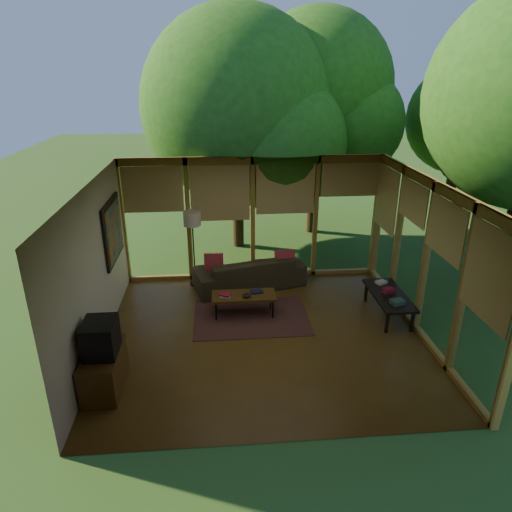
{
  "coord_description": "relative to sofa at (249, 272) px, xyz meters",
  "views": [
    {
      "loc": [
        -0.74,
        -6.87,
        4.35
      ],
      "look_at": [
        -0.09,
        0.7,
        1.23
      ],
      "focal_mm": 32.0,
      "sensor_mm": 36.0,
      "label": 1
    }
  ],
  "objects": [
    {
      "name": "pillow_left",
      "position": [
        -0.75,
        -0.05,
        0.24
      ],
      "size": [
        0.4,
        0.21,
        0.42
      ],
      "primitive_type": "cube",
      "rotation": [
        -0.21,
        0.0,
        0.0
      ],
      "color": "maroon",
      "rests_on": "sofa"
    },
    {
      "name": "window_wall_right",
      "position": [
        2.86,
        -2.0,
        1.01
      ],
      "size": [
        0.12,
        5.0,
        2.7
      ],
      "primitive_type": "cube",
      "color": "#A37E32",
      "rests_on": "ground"
    },
    {
      "name": "wall_painting",
      "position": [
        -2.6,
        -0.6,
        1.21
      ],
      "size": [
        0.06,
        1.35,
        1.15
      ],
      "color": "black",
      "rests_on": "wall_left"
    },
    {
      "name": "ct_book_lower",
      "position": [
        -0.55,
        -1.29,
        0.1
      ],
      "size": [
        0.22,
        0.18,
        0.03
      ],
      "primitive_type": "cube",
      "rotation": [
        0.0,
        0.0,
        -0.2
      ],
      "color": "beige",
      "rests_on": "coffee_table"
    },
    {
      "name": "window_wall_back",
      "position": [
        0.11,
        0.5,
        1.01
      ],
      "size": [
        5.5,
        0.12,
        2.7
      ],
      "primitive_type": "cube",
      "color": "#A37E32",
      "rests_on": "ground"
    },
    {
      "name": "wall_left",
      "position": [
        -2.64,
        -2.0,
        1.01
      ],
      "size": [
        0.04,
        5.0,
        2.7
      ],
      "primitive_type": "cube",
      "color": "beige",
      "rests_on": "ground"
    },
    {
      "name": "ct_book_side",
      "position": [
        0.05,
        -1.16,
        0.1
      ],
      "size": [
        0.24,
        0.19,
        0.03
      ],
      "primitive_type": "cube",
      "rotation": [
        0.0,
        0.0,
        0.13
      ],
      "color": "#161831",
      "rests_on": "coffee_table"
    },
    {
      "name": "television",
      "position": [
        -2.34,
        -3.21,
        0.51
      ],
      "size": [
        0.45,
        0.55,
        0.5
      ],
      "primitive_type": "cube",
      "color": "black",
      "rests_on": "media_cabinet"
    },
    {
      "name": "coffee_table",
      "position": [
        -0.2,
        -1.24,
        0.05
      ],
      "size": [
        1.2,
        0.5,
        0.43
      ],
      "color": "#573917",
      "rests_on": "floor"
    },
    {
      "name": "sofa",
      "position": [
        0.0,
        0.0,
        0.0
      ],
      "size": [
        2.47,
        1.48,
        0.68
      ],
      "primitive_type": "imported",
      "rotation": [
        0.0,
        0.0,
        3.41
      ],
      "color": "#372E1B",
      "rests_on": "floor"
    },
    {
      "name": "ceiling",
      "position": [
        0.11,
        -2.0,
        2.36
      ],
      "size": [
        5.5,
        5.5,
        0.0
      ],
      "primitive_type": "plane",
      "rotation": [
        3.14,
        0.0,
        0.0
      ],
      "color": "silver",
      "rests_on": "ground"
    },
    {
      "name": "exterior_lawn",
      "position": [
        8.11,
        6.0,
        -0.35
      ],
      "size": [
        40.0,
        40.0,
        0.0
      ],
      "primitive_type": "plane",
      "color": "#305821",
      "rests_on": "ground"
    },
    {
      "name": "ct_book_upper",
      "position": [
        -0.55,
        -1.29,
        0.13
      ],
      "size": [
        0.24,
        0.21,
        0.03
      ],
      "primitive_type": "cube",
      "rotation": [
        0.0,
        0.0,
        -0.43
      ],
      "color": "maroon",
      "rests_on": "coffee_table"
    },
    {
      "name": "side_console",
      "position": [
        2.51,
        -1.5,
        0.07
      ],
      "size": [
        0.6,
        1.4,
        0.46
      ],
      "color": "black",
      "rests_on": "floor"
    },
    {
      "name": "ct_bowl",
      "position": [
        -0.15,
        -1.34,
        0.12
      ],
      "size": [
        0.16,
        0.16,
        0.07
      ],
      "primitive_type": "ellipsoid",
      "color": "black",
      "rests_on": "coffee_table"
    },
    {
      "name": "console_book_b",
      "position": [
        2.51,
        -1.45,
        0.16
      ],
      "size": [
        0.23,
        0.19,
        0.09
      ],
      "primitive_type": "cube",
      "rotation": [
        0.0,
        0.0,
        0.25
      ],
      "color": "maroon",
      "rests_on": "side_console"
    },
    {
      "name": "floor_lamp",
      "position": [
        -1.17,
        0.19,
        1.07
      ],
      "size": [
        0.36,
        0.36,
        1.65
      ],
      "color": "black",
      "rests_on": "floor"
    },
    {
      "name": "console_book_c",
      "position": [
        2.51,
        -1.05,
        0.14
      ],
      "size": [
        0.24,
        0.21,
        0.05
      ],
      "primitive_type": "cube",
      "rotation": [
        0.0,
        0.0,
        0.4
      ],
      "color": "beige",
      "rests_on": "side_console"
    },
    {
      "name": "tree_ne",
      "position": [
        2.04,
        3.54,
        3.56
      ],
      "size": [
        3.9,
        3.9,
        5.85
      ],
      "color": "#332212",
      "rests_on": "ground"
    },
    {
      "name": "console_book_a",
      "position": [
        2.51,
        -1.9,
        0.16
      ],
      "size": [
        0.27,
        0.22,
        0.08
      ],
      "primitive_type": "cube",
      "rotation": [
        0.0,
        0.0,
        0.25
      ],
      "color": "#315748",
      "rests_on": "side_console"
    },
    {
      "name": "wall_front",
      "position": [
        0.11,
        -4.5,
        1.01
      ],
      "size": [
        5.5,
        0.04,
        2.7
      ],
      "primitive_type": "cube",
      "color": "beige",
      "rests_on": "ground"
    },
    {
      "name": "media_cabinet",
      "position": [
        -2.36,
        -3.21,
        -0.04
      ],
      "size": [
        0.5,
        1.0,
        0.6
      ],
      "primitive_type": "cube",
      "color": "#573917",
      "rests_on": "floor"
    },
    {
      "name": "rug",
      "position": [
        -0.07,
        -1.35,
        -0.33
      ],
      "size": [
        2.14,
        1.52,
        0.01
      ],
      "primitive_type": "cube",
      "color": "brown",
      "rests_on": "floor"
    },
    {
      "name": "pillow_right",
      "position": [
        0.75,
        -0.05,
        0.25
      ],
      "size": [
        0.42,
        0.23,
        0.44
      ],
      "primitive_type": "cube",
      "rotation": [
        -0.21,
        0.0,
        0.0
      ],
      "color": "maroon",
      "rests_on": "sofa"
    },
    {
      "name": "tree_far",
      "position": [
        5.91,
        3.19,
        2.79
      ],
      "size": [
        2.9,
        2.9,
        4.59
      ],
      "color": "#332212",
      "rests_on": "ground"
    },
    {
      "name": "tree_nw",
      "position": [
        -0.11,
        2.55,
        3.17
      ],
      "size": [
        4.57,
        4.57,
        5.8
      ],
      "color": "#332212",
      "rests_on": "ground"
    },
    {
      "name": "floor",
      "position": [
        0.11,
        -2.0,
        -0.34
      ],
      "size": [
        5.5,
        5.5,
        0.0
      ],
      "primitive_type": "plane",
      "color": "brown",
      "rests_on": "ground"
    }
  ]
}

